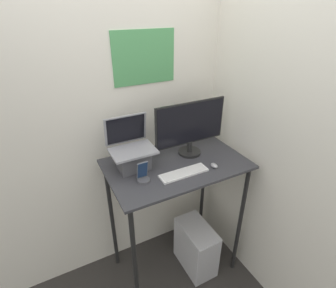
{
  "coord_description": "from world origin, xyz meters",
  "views": [
    {
      "loc": [
        -0.83,
        -1.13,
        2.21
      ],
      "look_at": [
        -0.07,
        0.32,
        1.33
      ],
      "focal_mm": 28.0,
      "sensor_mm": 36.0,
      "label": 1
    }
  ],
  "objects_px": {
    "computer_tower": "(196,247)",
    "cell_phone": "(143,176)",
    "mouse": "(214,166)",
    "laptop": "(133,155)",
    "keyboard": "(184,173)",
    "monitor": "(190,128)"
  },
  "relations": [
    {
      "from": "computer_tower",
      "to": "cell_phone",
      "type": "bearing_deg",
      "value": -179.46
    },
    {
      "from": "mouse",
      "to": "computer_tower",
      "type": "height_order",
      "value": "mouse"
    },
    {
      "from": "laptop",
      "to": "mouse",
      "type": "relative_size",
      "value": 5.74
    },
    {
      "from": "laptop",
      "to": "keyboard",
      "type": "relative_size",
      "value": 1.04
    },
    {
      "from": "monitor",
      "to": "mouse",
      "type": "xyz_separation_m",
      "value": [
        0.05,
        -0.26,
        -0.21
      ]
    },
    {
      "from": "laptop",
      "to": "monitor",
      "type": "distance_m",
      "value": 0.49
    },
    {
      "from": "monitor",
      "to": "cell_phone",
      "type": "distance_m",
      "value": 0.54
    },
    {
      "from": "computer_tower",
      "to": "monitor",
      "type": "bearing_deg",
      "value": 92.2
    },
    {
      "from": "keyboard",
      "to": "computer_tower",
      "type": "xyz_separation_m",
      "value": [
        0.2,
        0.06,
        -0.92
      ]
    },
    {
      "from": "keyboard",
      "to": "mouse",
      "type": "xyz_separation_m",
      "value": [
        0.24,
        -0.03,
        0.01
      ]
    },
    {
      "from": "monitor",
      "to": "computer_tower",
      "type": "xyz_separation_m",
      "value": [
        0.01,
        -0.17,
        -1.14
      ]
    },
    {
      "from": "monitor",
      "to": "mouse",
      "type": "height_order",
      "value": "monitor"
    },
    {
      "from": "mouse",
      "to": "monitor",
      "type": "bearing_deg",
      "value": 101.12
    },
    {
      "from": "cell_phone",
      "to": "computer_tower",
      "type": "relative_size",
      "value": 0.32
    },
    {
      "from": "laptop",
      "to": "cell_phone",
      "type": "relative_size",
      "value": 2.49
    },
    {
      "from": "laptop",
      "to": "monitor",
      "type": "height_order",
      "value": "monitor"
    },
    {
      "from": "monitor",
      "to": "cell_phone",
      "type": "bearing_deg",
      "value": -159.45
    },
    {
      "from": "monitor",
      "to": "keyboard",
      "type": "height_order",
      "value": "monitor"
    },
    {
      "from": "laptop",
      "to": "mouse",
      "type": "distance_m",
      "value": 0.6
    },
    {
      "from": "mouse",
      "to": "cell_phone",
      "type": "xyz_separation_m",
      "value": [
        -0.53,
        0.08,
        0.03
      ]
    },
    {
      "from": "keyboard",
      "to": "computer_tower",
      "type": "distance_m",
      "value": 0.94
    },
    {
      "from": "laptop",
      "to": "keyboard",
      "type": "height_order",
      "value": "laptop"
    }
  ]
}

